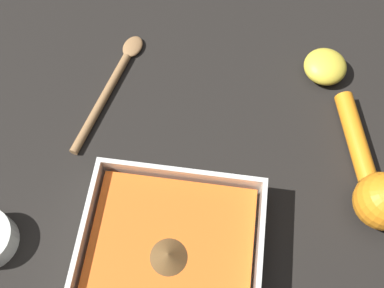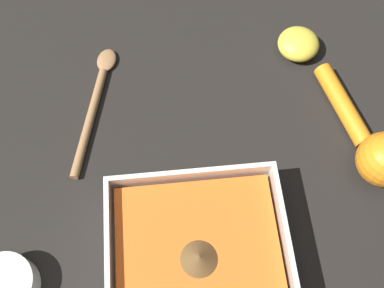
% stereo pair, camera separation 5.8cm
% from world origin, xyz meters
% --- Properties ---
extents(ground_plane, '(4.00, 4.00, 0.00)m').
position_xyz_m(ground_plane, '(0.00, 0.00, 0.00)').
color(ground_plane, black).
extents(square_dish, '(0.21, 0.21, 0.05)m').
position_xyz_m(square_dish, '(0.01, 0.04, 0.02)').
color(square_dish, silver).
rests_on(square_dish, ground_plane).
extents(lemon_squeezer, '(0.09, 0.20, 0.07)m').
position_xyz_m(lemon_squeezer, '(-0.23, -0.08, 0.03)').
color(lemon_squeezer, orange).
rests_on(lemon_squeezer, ground_plane).
extents(lemon_half, '(0.06, 0.06, 0.03)m').
position_xyz_m(lemon_half, '(-0.17, -0.27, 0.02)').
color(lemon_half, yellow).
rests_on(lemon_half, ground_plane).
extents(wooden_spoon, '(0.07, 0.21, 0.01)m').
position_xyz_m(wooden_spoon, '(0.13, -0.20, 0.01)').
color(wooden_spoon, olive).
rests_on(wooden_spoon, ground_plane).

